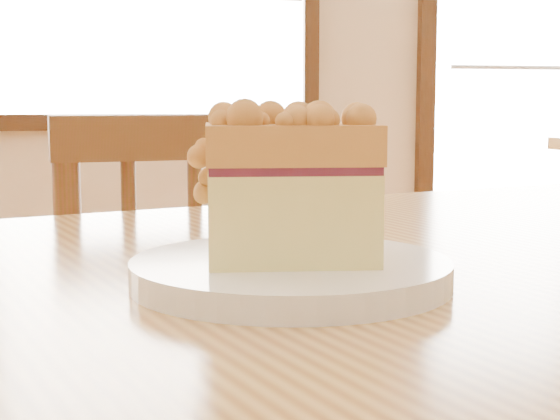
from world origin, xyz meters
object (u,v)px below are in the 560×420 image
cafe_chair_main (178,399)px  plate (291,273)px  cake_slice (290,180)px  cafe_table_main (437,378)px

cafe_chair_main → plate: size_ratio=3.89×
plate → cake_slice: 0.07m
cafe_table_main → cake_slice: cake_slice is taller
cafe_chair_main → cafe_table_main: bearing=98.1°
cafe_table_main → cafe_chair_main: cafe_chair_main is taller
cafe_chair_main → plate: (-0.00, -0.65, 0.32)m
cafe_table_main → plate: (-0.13, -0.04, 0.10)m
cafe_table_main → cafe_chair_main: size_ratio=1.69×
cafe_chair_main → cake_slice: cake_slice is taller
cafe_table_main → plate: 0.17m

